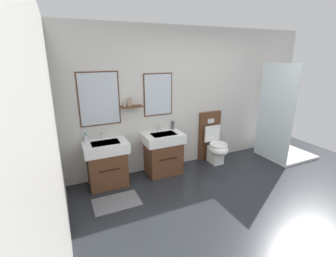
# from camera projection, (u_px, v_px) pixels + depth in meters

# --- Properties ---
(ground_plane) EXTENTS (6.27, 5.25, 0.10)m
(ground_plane) POSITION_uv_depth(u_px,v_px,m) (261.00, 217.00, 3.30)
(ground_plane) COLOR #23262B
(ground_plane) RESTS_ON ground
(wall_back) EXTENTS (5.07, 0.27, 2.58)m
(wall_back) POSITION_uv_depth(u_px,v_px,m) (191.00, 98.00, 4.59)
(wall_back) COLOR beige
(wall_back) RESTS_ON ground
(wall_left) EXTENTS (0.12, 4.05, 2.58)m
(wall_left) POSITION_uv_depth(u_px,v_px,m) (49.00, 161.00, 1.91)
(wall_left) COLOR beige
(wall_left) RESTS_ON ground
(bath_mat) EXTENTS (0.68, 0.44, 0.01)m
(bath_mat) POSITION_uv_depth(u_px,v_px,m) (117.00, 202.00, 3.54)
(bath_mat) COLOR slate
(bath_mat) RESTS_ON ground
(vanity_sink_left) EXTENTS (0.70, 0.50, 0.75)m
(vanity_sink_left) POSITION_uv_depth(u_px,v_px,m) (107.00, 162.00, 3.94)
(vanity_sink_left) COLOR #56331E
(vanity_sink_left) RESTS_ON ground
(tap_on_left_sink) EXTENTS (0.03, 0.13, 0.11)m
(tap_on_left_sink) POSITION_uv_depth(u_px,v_px,m) (103.00, 135.00, 3.96)
(tap_on_left_sink) COLOR silver
(tap_on_left_sink) RESTS_ON vanity_sink_left
(vanity_sink_right) EXTENTS (0.70, 0.50, 0.75)m
(vanity_sink_right) POSITION_uv_depth(u_px,v_px,m) (163.00, 152.00, 4.34)
(vanity_sink_right) COLOR #56331E
(vanity_sink_right) RESTS_ON ground
(tap_on_right_sink) EXTENTS (0.03, 0.13, 0.11)m
(tap_on_right_sink) POSITION_uv_depth(u_px,v_px,m) (159.00, 127.00, 4.37)
(tap_on_right_sink) COLOR silver
(tap_on_right_sink) RESTS_ON vanity_sink_right
(toilet) EXTENTS (0.48, 0.62, 1.00)m
(toilet) POSITION_uv_depth(u_px,v_px,m) (214.00, 144.00, 4.80)
(toilet) COLOR #56331E
(toilet) RESTS_ON ground
(toothbrush_cup) EXTENTS (0.07, 0.07, 0.20)m
(toothbrush_cup) POSITION_uv_depth(u_px,v_px,m) (86.00, 138.00, 3.85)
(toothbrush_cup) COLOR silver
(toothbrush_cup) RESTS_ON vanity_sink_left
(soap_dispenser) EXTENTS (0.06, 0.06, 0.19)m
(soap_dispenser) POSITION_uv_depth(u_px,v_px,m) (173.00, 125.00, 4.48)
(soap_dispenser) COLOR #4C4C51
(soap_dispenser) RESTS_ON vanity_sink_right
(shower_tray) EXTENTS (1.01, 0.85, 1.95)m
(shower_tray) POSITION_uv_depth(u_px,v_px,m) (282.00, 140.00, 4.98)
(shower_tray) COLOR white
(shower_tray) RESTS_ON ground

